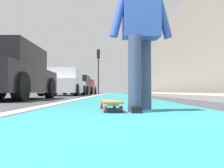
# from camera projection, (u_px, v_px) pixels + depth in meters

# --- Properties ---
(ground_plane) EXTENTS (80.00, 80.00, 0.00)m
(ground_plane) POSITION_uv_depth(u_px,v_px,m) (117.00, 96.00, 11.18)
(ground_plane) COLOR #38383D
(bike_lane_paint) EXTENTS (56.00, 2.13, 0.00)m
(bike_lane_paint) POSITION_uv_depth(u_px,v_px,m) (116.00, 94.00, 25.17)
(bike_lane_paint) COLOR #237075
(bike_lane_paint) RESTS_ON ground
(lane_stripe_white) EXTENTS (52.00, 0.16, 0.01)m
(lane_stripe_white) POSITION_uv_depth(u_px,v_px,m) (103.00, 94.00, 21.19)
(lane_stripe_white) COLOR silver
(lane_stripe_white) RESTS_ON ground
(sidewalk_curb) EXTENTS (52.00, 3.20, 0.14)m
(sidewalk_curb) POSITION_uv_depth(u_px,v_px,m) (160.00, 94.00, 19.14)
(sidewalk_curb) COLOR #9E9B93
(sidewalk_curb) RESTS_ON ground
(building_facade) EXTENTS (40.00, 1.20, 8.33)m
(building_facade) POSITION_uv_depth(u_px,v_px,m) (183.00, 52.00, 23.24)
(building_facade) COLOR gray
(building_facade) RESTS_ON ground
(skateboard) EXTENTS (0.86, 0.30, 0.11)m
(skateboard) POSITION_uv_depth(u_px,v_px,m) (110.00, 102.00, 2.74)
(skateboard) COLOR red
(skateboard) RESTS_ON ground
(skater_person) EXTENTS (0.48, 0.72, 1.64)m
(skater_person) POSITION_uv_depth(u_px,v_px,m) (141.00, 28.00, 2.62)
(skater_person) COLOR #384260
(skater_person) RESTS_ON ground
(parked_car_near) EXTENTS (4.03, 1.92, 1.49)m
(parked_car_near) POSITION_uv_depth(u_px,v_px,m) (8.00, 73.00, 6.40)
(parked_car_near) COLOR black
(parked_car_near) RESTS_ON ground
(parked_car_mid) EXTENTS (4.15, 2.02, 1.46)m
(parked_car_mid) POSITION_uv_depth(u_px,v_px,m) (64.00, 83.00, 12.91)
(parked_car_mid) COLOR silver
(parked_car_mid) RESTS_ON ground
(parked_car_far) EXTENTS (4.43, 1.92, 1.48)m
(parked_car_far) POSITION_uv_depth(u_px,v_px,m) (79.00, 86.00, 18.63)
(parked_car_far) COLOR black
(parked_car_far) RESTS_ON ground
(parked_car_end) EXTENTS (4.40, 2.15, 1.47)m
(parked_car_end) POSITION_uv_depth(u_px,v_px,m) (85.00, 87.00, 24.32)
(parked_car_end) COLOR maroon
(parked_car_end) RESTS_ON ground
(traffic_light) EXTENTS (0.33, 0.28, 4.12)m
(traffic_light) POSITION_uv_depth(u_px,v_px,m) (98.00, 63.00, 21.57)
(traffic_light) COLOR #2D2D2D
(traffic_light) RESTS_ON ground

